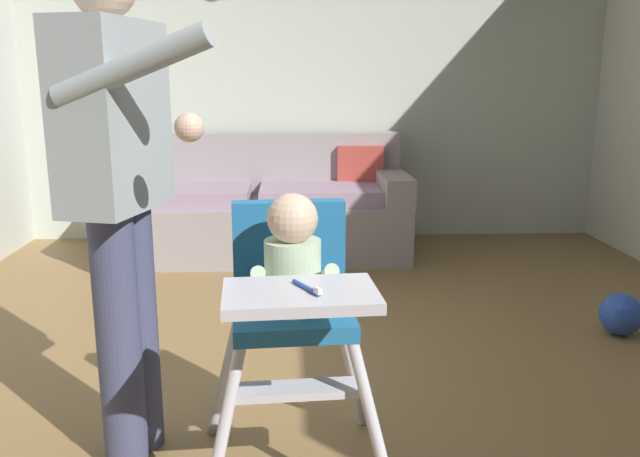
% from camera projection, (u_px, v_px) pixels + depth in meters
% --- Properties ---
extents(ground, '(6.11, 7.21, 0.10)m').
position_uv_depth(ground, '(345.00, 415.00, 2.57)').
color(ground, olive).
extents(wall_far, '(5.31, 0.06, 2.75)m').
position_uv_depth(wall_far, '(315.00, 63.00, 5.01)').
color(wall_far, beige).
rests_on(wall_far, ground).
extents(couch, '(2.18, 0.86, 0.86)m').
position_uv_depth(couch, '(257.00, 209.00, 4.72)').
color(couch, gray).
rests_on(couch, ground).
extents(high_chair, '(0.64, 0.75, 0.94)m').
position_uv_depth(high_chair, '(293.00, 288.00, 1.96)').
color(high_chair, silver).
rests_on(high_chair, ground).
extents(adult_standing, '(0.50, 0.58, 1.61)m').
position_uv_depth(adult_standing, '(120.00, 191.00, 2.02)').
color(adult_standing, '#404464').
rests_on(adult_standing, ground).
extents(toy_ball, '(0.21, 0.21, 0.21)m').
position_uv_depth(toy_ball, '(621.00, 314.00, 3.23)').
color(toy_ball, '#284CB7').
rests_on(toy_ball, ground).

